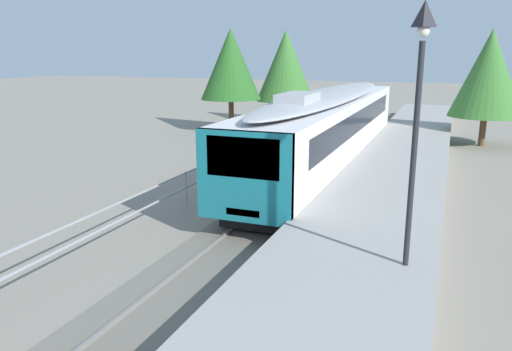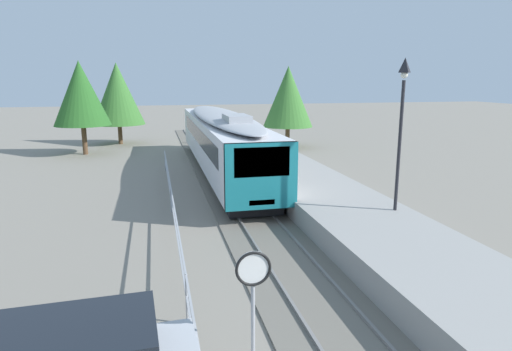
{
  "view_description": "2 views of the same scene",
  "coord_description": "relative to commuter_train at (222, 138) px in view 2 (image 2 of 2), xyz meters",
  "views": [
    {
      "loc": [
        5.15,
        6.15,
        5.28
      ],
      "look_at": [
        0.0,
        19.31,
        1.8
      ],
      "focal_mm": 35.11,
      "sensor_mm": 36.0,
      "label": 1
    },
    {
      "loc": [
        -3.83,
        2.64,
        5.53
      ],
      "look_at": [
        0.0,
        19.31,
        1.8
      ],
      "focal_mm": 31.03,
      "sensor_mm": 36.0,
      "label": 2
    }
  ],
  "objects": [
    {
      "name": "tree_behind_carpark",
      "position": [
        -8.99,
        9.2,
        2.37
      ],
      "size": [
        4.09,
        4.09,
        6.88
      ],
      "color": "brown",
      "rests_on": "ground"
    },
    {
      "name": "tree_behind_station_far",
      "position": [
        6.91,
        9.27,
        1.99
      ],
      "size": [
        4.08,
        4.08,
        6.6
      ],
      "color": "brown",
      "rests_on": "ground"
    },
    {
      "name": "commuter_train",
      "position": [
        0.0,
        0.0,
        0.0
      ],
      "size": [
        2.82,
        20.42,
        3.74
      ],
      "color": "silver",
      "rests_on": "track_rails"
    },
    {
      "name": "tree_distant_left",
      "position": [
        -6.77,
        14.29,
        2.16
      ],
      "size": [
        4.39,
        4.39,
        6.93
      ],
      "color": "brown",
      "rests_on": "ground"
    },
    {
      "name": "speed_limit_sign",
      "position": [
        -2.37,
        -19.19,
        -0.02
      ],
      "size": [
        0.61,
        0.1,
        2.81
      ],
      "color": "#9EA0A5",
      "rests_on": "ground"
    },
    {
      "name": "station_platform",
      "position": [
        3.25,
        -6.4,
        -1.7
      ],
      "size": [
        3.9,
        60.0,
        0.9
      ],
      "primitive_type": "cube",
      "color": "#999691",
      "rests_on": "ground"
    },
    {
      "name": "track_rails",
      "position": [
        0.0,
        -6.4,
        -2.11
      ],
      "size": [
        3.2,
        60.0,
        0.14
      ],
      "color": "#6B665B",
      "rests_on": "ground"
    },
    {
      "name": "platform_lamp_mid_platform",
      "position": [
        4.52,
        -11.92,
        2.47
      ],
      "size": [
        0.34,
        0.34,
        5.35
      ],
      "color": "#232328",
      "rests_on": "station_platform"
    },
    {
      "name": "ground_plane",
      "position": [
        -3.0,
        -6.4,
        -2.15
      ],
      "size": [
        160.0,
        160.0,
        0.0
      ],
      "primitive_type": "plane",
      "color": "gray"
    },
    {
      "name": "carpark_fence",
      "position": [
        -3.3,
        -16.4,
        -1.24
      ],
      "size": [
        0.06,
        36.06,
        1.25
      ],
      "color": "#9EA0A5",
      "rests_on": "ground"
    }
  ]
}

